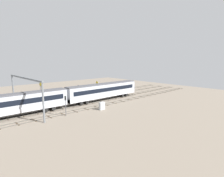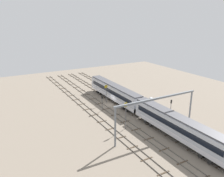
% 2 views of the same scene
% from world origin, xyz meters
% --- Properties ---
extents(ground_plane, '(96.17, 96.17, 0.00)m').
position_xyz_m(ground_plane, '(0.00, 0.00, 0.00)').
color(ground_plane, gray).
extents(track_near_foreground, '(80.17, 2.40, 0.16)m').
position_xyz_m(track_near_foreground, '(-0.00, -6.96, 0.06)').
color(track_near_foreground, '#59544C').
rests_on(track_near_foreground, ground).
extents(track_with_train, '(80.17, 2.40, 0.16)m').
position_xyz_m(track_with_train, '(-0.00, -2.32, 0.06)').
color(track_with_train, '#59544C').
rests_on(track_with_train, ground).
extents(track_middle, '(80.17, 2.40, 0.16)m').
position_xyz_m(track_middle, '(0.00, 2.32, 0.07)').
color(track_middle, '#59544C').
rests_on(track_middle, ground).
extents(track_second_far, '(80.17, 2.40, 0.16)m').
position_xyz_m(track_second_far, '(-0.00, 6.96, 0.07)').
color(track_second_far, '#59544C').
rests_on(track_second_far, ground).
extents(train, '(50.40, 3.24, 4.80)m').
position_xyz_m(train, '(-9.86, -2.32, 2.66)').
color(train, '#B7BCC6').
rests_on(train, ground).
extents(overhead_gantry, '(0.40, 19.80, 7.99)m').
position_xyz_m(overhead_gantry, '(-19.10, -0.07, 6.15)').
color(overhead_gantry, slate).
rests_on(overhead_gantry, ground).
extents(speed_sign_near_foreground, '(0.14, 1.01, 6.02)m').
position_xyz_m(speed_sign_near_foreground, '(-14.08, 4.05, 3.94)').
color(speed_sign_near_foreground, '#4C4C51').
rests_on(speed_sign_near_foreground, ground).
extents(speed_sign_mid_trackside, '(0.14, 0.91, 5.37)m').
position_xyz_m(speed_sign_mid_trackside, '(1.59, 0.47, 3.47)').
color(speed_sign_mid_trackside, '#4C4C51').
rests_on(speed_sign_mid_trackside, ground).
extents(signal_light_trackside_approach, '(0.31, 0.32, 4.36)m').
position_xyz_m(signal_light_trackside_approach, '(-14.05, -8.80, 2.86)').
color(signal_light_trackside_approach, '#4C4C51').
rests_on(signal_light_trackside_approach, ground).
extents(signal_light_trackside_departure, '(0.31, 0.32, 4.25)m').
position_xyz_m(signal_light_trackside_departure, '(-2.73, 3.93, 2.80)').
color(signal_light_trackside_departure, '#4C4C51').
rests_on(signal_light_trackside_departure, ground).
extents(relay_cabinet, '(1.42, 0.67, 1.85)m').
position_xyz_m(relay_cabinet, '(-5.25, -10.10, 0.93)').
color(relay_cabinet, '#B2B7BC').
rests_on(relay_cabinet, ground).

